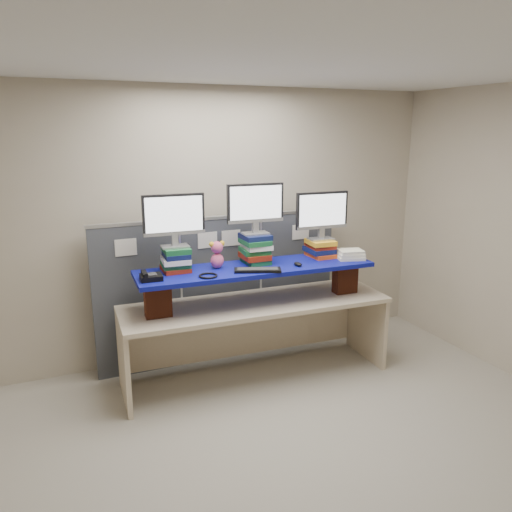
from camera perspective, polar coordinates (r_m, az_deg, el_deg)
name	(u,v)px	position (r m, az deg, el deg)	size (l,w,h in m)	color
room	(306,274)	(3.46, 5.78, -2.10)	(5.00, 4.00, 2.80)	#B8AC98
cubicle_partition	(222,288)	(5.20, -3.95, -3.69)	(2.60, 0.06, 1.53)	#3D4148
desk	(256,317)	(4.82, 0.00, -7.02)	(2.58, 0.86, 0.78)	beige
brick_pier_left	(158,300)	(4.44, -11.16, -4.91)	(0.23, 0.12, 0.31)	maroon
brick_pier_right	(345,278)	(5.07, 10.14, -2.44)	(0.23, 0.12, 0.31)	maroon
blue_board	(256,268)	(4.66, 0.00, -1.43)	(2.23, 0.56, 0.04)	navy
book_stack_left	(176,259)	(4.55, -9.14, -0.35)	(0.27, 0.30, 0.22)	maroon
book_stack_center	(255,249)	(4.74, -0.08, 0.86)	(0.28, 0.31, 0.28)	#196030
book_stack_right	(320,248)	(5.04, 7.33, 0.90)	(0.27, 0.32, 0.17)	#F45116
monitor_left	(174,217)	(4.47, -9.37, 4.38)	(0.55, 0.16, 0.48)	#A5A6AA
monitor_center	(255,206)	(4.67, -0.06, 5.77)	(0.55, 0.16, 0.48)	#A5A6AA
monitor_right	(322,213)	(4.97, 7.54, 4.91)	(0.55, 0.16, 0.48)	#A5A6AA
keyboard	(258,270)	(4.49, 0.18, -1.61)	(0.44, 0.28, 0.03)	black
mouse	(298,264)	(4.69, 4.81, -0.92)	(0.06, 0.11, 0.03)	black
desk_phone	(150,277)	(4.33, -11.99, -2.33)	(0.19, 0.17, 0.08)	black
headset	(208,276)	(4.35, -5.49, -2.25)	(0.17, 0.17, 0.02)	black
plush_toy	(217,254)	(4.58, -4.47, 0.18)	(0.15, 0.11, 0.25)	#E45684
binder_stack	(350,255)	(5.01, 10.74, 0.16)	(0.30, 0.26, 0.09)	white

